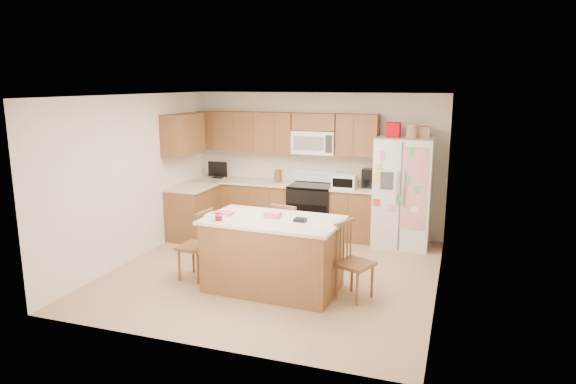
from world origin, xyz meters
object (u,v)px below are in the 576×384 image
(windsor_chair_right, at_px, (353,263))
(refrigerator, at_px, (403,191))
(windsor_chair_left, at_px, (197,246))
(windsor_chair_back, at_px, (288,239))
(stove, at_px, (312,209))
(island, at_px, (273,254))

(windsor_chair_right, bearing_deg, refrigerator, 82.40)
(windsor_chair_left, distance_m, windsor_chair_back, 1.30)
(stove, bearing_deg, windsor_chair_back, -84.69)
(windsor_chair_left, height_order, windsor_chair_back, windsor_chair_back)
(stove, distance_m, refrigerator, 1.63)
(stove, bearing_deg, windsor_chair_right, -63.13)
(windsor_chair_left, bearing_deg, windsor_chair_right, 1.00)
(stove, xyz_separation_m, island, (0.20, -2.52, 0.01))
(stove, height_order, refrigerator, refrigerator)
(windsor_chair_right, bearing_deg, island, -177.23)
(windsor_chair_left, relative_size, windsor_chair_back, 0.98)
(windsor_chair_back, distance_m, windsor_chair_right, 1.27)
(island, distance_m, windsor_chair_right, 1.06)
(stove, distance_m, windsor_chair_right, 2.77)
(island, bearing_deg, stove, 94.46)
(windsor_chair_right, bearing_deg, stove, 116.87)
(refrigerator, distance_m, windsor_chair_right, 2.47)
(refrigerator, xyz_separation_m, windsor_chair_right, (-0.32, -2.40, -0.46))
(island, height_order, windsor_chair_left, island)
(refrigerator, height_order, windsor_chair_left, refrigerator)
(windsor_chair_left, relative_size, windsor_chair_right, 1.00)
(stove, relative_size, windsor_chair_back, 1.13)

